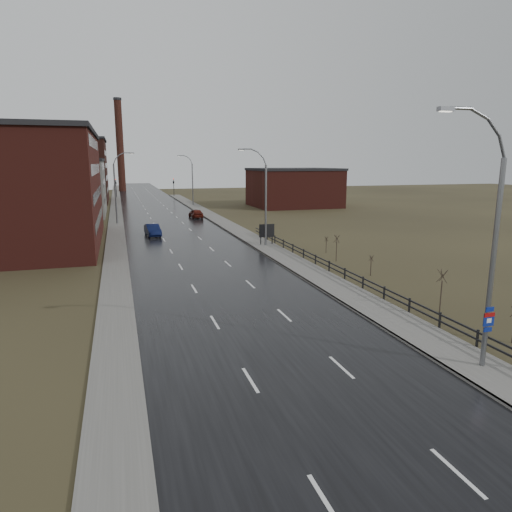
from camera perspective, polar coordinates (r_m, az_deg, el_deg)
ground at (r=19.09m, az=9.90°, el=-19.48°), size 320.00×320.00×0.00m
road at (r=75.53m, az=-10.87°, el=4.00°), size 14.00×300.00×0.06m
sidewalk_right at (r=52.99m, az=1.34°, el=1.07°), size 3.20×180.00×0.18m
curb_right at (r=52.54m, az=-0.24°, el=0.99°), size 0.16×180.00×0.18m
sidewalk_left at (r=75.14m, az=-17.11°, el=3.68°), size 2.40×260.00×0.12m
warehouse_mid at (r=93.19m, az=-23.38°, el=7.91°), size 16.32×20.40×10.50m
warehouse_far at (r=123.48m, az=-24.29°, el=9.69°), size 26.52×24.48×15.50m
building_right at (r=103.83m, az=4.73°, el=8.55°), size 18.36×16.32×8.50m
smokestack at (r=164.61m, az=-16.64°, el=13.16°), size 2.70×2.70×30.70m
streetlight_main at (r=23.34m, az=27.11°, el=1.10°), size 3.91×0.29×12.11m
streetlight_right_mid at (r=53.16m, az=0.93°, el=7.36°), size 3.36×0.28×11.35m
streetlight_left at (r=76.60m, az=-16.99°, el=8.18°), size 3.36×0.28×11.35m
streetlight_right_far at (r=105.81m, az=-8.11°, el=9.39°), size 3.36×0.28×11.35m
guardrail at (r=38.47m, az=11.52°, el=-2.27°), size 0.10×53.05×1.10m
shrub_c at (r=32.52m, az=22.16°, el=-3.94°), size 0.69×0.73×2.93m
shrub_d at (r=41.28m, az=14.18°, el=-1.07°), size 0.44×0.46×1.84m
shrub_e at (r=46.50m, az=10.04°, el=1.09°), size 0.63×0.67×2.69m
shrub_f at (r=50.77m, az=8.77°, el=1.47°), size 0.44×0.46×1.82m
billboard at (r=54.31m, az=1.34°, el=3.10°), size 1.89×0.17×2.61m
traffic_light_left at (r=134.60m, az=-17.13°, el=8.93°), size 0.58×2.73×5.30m
traffic_light_right at (r=135.50m, az=-10.27°, el=9.27°), size 0.58×2.73×5.30m
car_near at (r=62.96m, az=-12.79°, el=3.13°), size 2.08×4.95×1.59m
car_far at (r=82.25m, az=-7.53°, el=5.27°), size 2.22×4.89×1.63m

